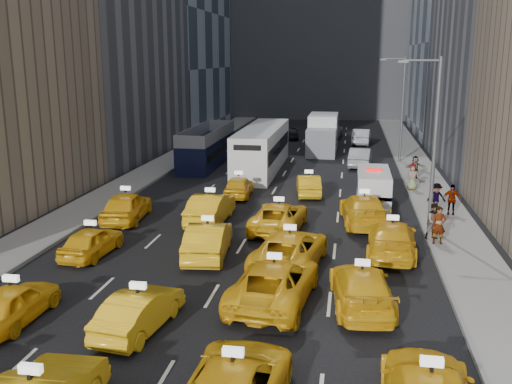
% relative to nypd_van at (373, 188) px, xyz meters
% --- Properties ---
extents(ground, '(160.00, 160.00, 0.00)m').
position_rel_nypd_van_xyz_m(ground, '(-6.57, -17.57, -1.00)').
color(ground, black).
rests_on(ground, ground).
extents(sidewalk_west, '(3.00, 90.00, 0.15)m').
position_rel_nypd_van_xyz_m(sidewalk_west, '(-17.07, 7.43, -0.93)').
color(sidewalk_west, gray).
rests_on(sidewalk_west, ground).
extents(sidewalk_east, '(3.00, 90.00, 0.15)m').
position_rel_nypd_van_xyz_m(sidewalk_east, '(3.93, 7.43, -0.93)').
color(sidewalk_east, gray).
rests_on(sidewalk_east, ground).
extents(curb_west, '(0.15, 90.00, 0.18)m').
position_rel_nypd_van_xyz_m(curb_west, '(-15.62, 7.43, -0.91)').
color(curb_west, slate).
rests_on(curb_west, ground).
extents(curb_east, '(0.15, 90.00, 0.18)m').
position_rel_nypd_van_xyz_m(curb_east, '(2.48, 7.43, -0.91)').
color(curb_east, slate).
rests_on(curb_east, ground).
extents(streetlight_near, '(2.15, 0.22, 9.00)m').
position_rel_nypd_van_xyz_m(streetlight_near, '(2.61, -5.57, 3.92)').
color(streetlight_near, '#595B60').
rests_on(streetlight_near, ground).
extents(streetlight_far, '(2.15, 0.22, 9.00)m').
position_rel_nypd_van_xyz_m(streetlight_far, '(2.61, 14.43, 3.92)').
color(streetlight_far, '#595B60').
rests_on(streetlight_far, ground).
extents(taxi_4, '(1.75, 4.13, 1.39)m').
position_rel_nypd_van_xyz_m(taxi_4, '(-12.80, -18.86, -0.30)').
color(taxi_4, yellow).
rests_on(taxi_4, ground).
extents(taxi_5, '(2.03, 4.37, 1.39)m').
position_rel_nypd_van_xyz_m(taxi_5, '(-8.29, -18.73, -0.31)').
color(taxi_5, yellow).
rests_on(taxi_5, ground).
extents(taxi_6, '(3.25, 6.04, 1.61)m').
position_rel_nypd_van_xyz_m(taxi_6, '(-4.13, -15.74, -0.20)').
color(taxi_6, yellow).
rests_on(taxi_6, ground).
extents(taxi_7, '(2.64, 5.34, 1.49)m').
position_rel_nypd_van_xyz_m(taxi_7, '(-0.92, -15.60, -0.25)').
color(taxi_7, yellow).
rests_on(taxi_7, ground).
extents(taxi_8, '(1.85, 4.10, 1.37)m').
position_rel_nypd_van_xyz_m(taxi_8, '(-13.13, -12.05, -0.32)').
color(taxi_8, yellow).
rests_on(taxi_8, ground).
extents(taxi_9, '(2.21, 5.07, 1.62)m').
position_rel_nypd_van_xyz_m(taxi_9, '(-7.80, -11.28, -0.19)').
color(taxi_9, yellow).
rests_on(taxi_9, ground).
extents(taxi_10, '(3.33, 5.97, 1.58)m').
position_rel_nypd_van_xyz_m(taxi_10, '(-3.97, -11.93, -0.21)').
color(taxi_10, yellow).
rests_on(taxi_10, ground).
extents(taxi_11, '(2.53, 5.53, 1.57)m').
position_rel_nypd_van_xyz_m(taxi_11, '(0.53, -9.61, -0.22)').
color(taxi_11, yellow).
rests_on(taxi_11, ground).
extents(taxi_12, '(2.41, 5.02, 1.65)m').
position_rel_nypd_van_xyz_m(taxi_12, '(-13.76, -6.27, -0.17)').
color(taxi_12, yellow).
rests_on(taxi_12, ground).
extents(taxi_13, '(1.82, 5.03, 1.65)m').
position_rel_nypd_van_xyz_m(taxi_13, '(-9.03, -5.87, -0.18)').
color(taxi_13, yellow).
rests_on(taxi_13, ground).
extents(taxi_14, '(2.83, 5.51, 1.49)m').
position_rel_nypd_van_xyz_m(taxi_14, '(-5.11, -6.66, -0.26)').
color(taxi_14, yellow).
rests_on(taxi_14, ground).
extents(taxi_15, '(2.89, 5.89, 1.65)m').
position_rel_nypd_van_xyz_m(taxi_15, '(-0.66, -4.80, -0.18)').
color(taxi_15, yellow).
rests_on(taxi_15, ground).
extents(taxi_16, '(1.82, 4.14, 1.39)m').
position_rel_nypd_van_xyz_m(taxi_16, '(-8.65, 0.33, -0.31)').
color(taxi_16, yellow).
rests_on(taxi_16, ground).
extents(taxi_17, '(2.01, 4.35, 1.38)m').
position_rel_nypd_van_xyz_m(taxi_17, '(-4.15, 1.48, -0.31)').
color(taxi_17, yellow).
rests_on(taxi_17, ground).
extents(nypd_van, '(2.20, 5.24, 2.22)m').
position_rel_nypd_van_xyz_m(nypd_van, '(0.00, 0.00, 0.00)').
color(nypd_van, silver).
rests_on(nypd_van, ground).
extents(double_decker, '(3.18, 11.01, 3.16)m').
position_rel_nypd_van_xyz_m(double_decker, '(-13.51, 11.09, 0.56)').
color(double_decker, black).
rests_on(double_decker, ground).
extents(city_bus, '(3.82, 13.61, 3.47)m').
position_rel_nypd_van_xyz_m(city_bus, '(-8.55, 9.59, 0.72)').
color(city_bus, silver).
rests_on(city_bus, ground).
extents(box_truck, '(3.34, 8.00, 3.57)m').
position_rel_nypd_van_xyz_m(box_truck, '(-4.17, 19.16, 0.76)').
color(box_truck, silver).
rests_on(box_truck, ground).
extents(misc_car_0, '(2.05, 4.94, 1.59)m').
position_rel_nypd_van_xyz_m(misc_car_0, '(-0.66, 12.39, -0.21)').
color(misc_car_0, '#9FA1A6').
rests_on(misc_car_0, ground).
extents(misc_car_1, '(2.59, 5.03, 1.36)m').
position_rel_nypd_van_xyz_m(misc_car_1, '(-12.89, 21.84, -0.32)').
color(misc_car_1, black).
rests_on(misc_car_1, ground).
extents(misc_car_2, '(2.62, 5.72, 1.62)m').
position_rel_nypd_van_xyz_m(misc_car_2, '(-3.66, 29.62, -0.19)').
color(misc_car_2, slate).
rests_on(misc_car_2, ground).
extents(misc_car_3, '(2.15, 4.26, 1.39)m').
position_rel_nypd_van_xyz_m(misc_car_3, '(-8.10, 27.80, -0.31)').
color(misc_car_3, black).
rests_on(misc_car_3, ground).
extents(misc_car_4, '(2.07, 5.10, 1.65)m').
position_rel_nypd_van_xyz_m(misc_car_4, '(-0.40, 25.04, -0.18)').
color(misc_car_4, '#B5B8BD').
rests_on(misc_car_4, ground).
extents(pedestrian_0, '(0.72, 0.52, 1.86)m').
position_rel_nypd_van_xyz_m(pedestrian_0, '(2.83, -8.07, 0.08)').
color(pedestrian_0, gray).
rests_on(pedestrian_0, sidewalk_east).
extents(pedestrian_1, '(1.00, 0.78, 1.82)m').
position_rel_nypd_van_xyz_m(pedestrian_1, '(2.72, -7.37, 0.06)').
color(pedestrian_1, gray).
rests_on(pedestrian_1, sidewalk_east).
extents(pedestrian_2, '(1.11, 0.48, 1.70)m').
position_rel_nypd_van_xyz_m(pedestrian_2, '(3.54, -1.99, -0.00)').
color(pedestrian_2, gray).
rests_on(pedestrian_2, sidewalk_east).
extents(pedestrian_3, '(1.10, 0.62, 1.77)m').
position_rel_nypd_van_xyz_m(pedestrian_3, '(4.31, -2.48, 0.03)').
color(pedestrian_3, gray).
rests_on(pedestrian_3, sidewalk_east).
extents(pedestrian_4, '(0.96, 0.65, 1.79)m').
position_rel_nypd_van_xyz_m(pedestrian_4, '(2.73, 3.60, 0.04)').
color(pedestrian_4, gray).
rests_on(pedestrian_4, sidewalk_east).
extents(pedestrian_5, '(1.64, 0.81, 1.70)m').
position_rel_nypd_van_xyz_m(pedestrian_5, '(3.28, 7.33, 0.00)').
color(pedestrian_5, gray).
rests_on(pedestrian_5, sidewalk_east).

